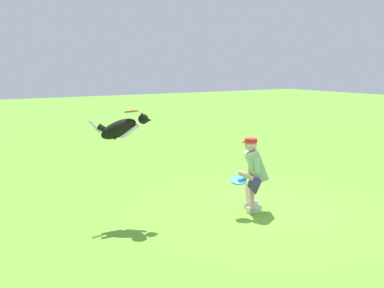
{
  "coord_description": "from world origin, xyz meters",
  "views": [
    {
      "loc": [
        4.72,
        5.19,
        2.51
      ],
      "look_at": [
        1.12,
        -0.69,
        1.23
      ],
      "focal_mm": 38.77,
      "sensor_mm": 36.0,
      "label": 1
    }
  ],
  "objects_px": {
    "frisbee_flying": "(131,112)",
    "frisbee_held": "(239,180)",
    "person": "(254,172)",
    "dog": "(122,128)"
  },
  "relations": [
    {
      "from": "person",
      "to": "frisbee_flying",
      "type": "xyz_separation_m",
      "value": [
        1.96,
        -0.75,
        1.1
      ]
    },
    {
      "from": "frisbee_flying",
      "to": "dog",
      "type": "bearing_deg",
      "value": -41.52
    },
    {
      "from": "frisbee_flying",
      "to": "frisbee_held",
      "type": "xyz_separation_m",
      "value": [
        -1.58,
        0.81,
        -1.19
      ]
    },
    {
      "from": "dog",
      "to": "frisbee_flying",
      "type": "height_order",
      "value": "frisbee_flying"
    },
    {
      "from": "dog",
      "to": "person",
      "type": "bearing_deg",
      "value": 0.44
    },
    {
      "from": "person",
      "to": "frisbee_flying",
      "type": "distance_m",
      "value": 2.37
    },
    {
      "from": "frisbee_flying",
      "to": "frisbee_held",
      "type": "distance_m",
      "value": 2.14
    },
    {
      "from": "dog",
      "to": "frisbee_held",
      "type": "bearing_deg",
      "value": -5.56
    },
    {
      "from": "person",
      "to": "dog",
      "type": "bearing_deg",
      "value": 6.53
    },
    {
      "from": "person",
      "to": "dog",
      "type": "distance_m",
      "value": 2.41
    }
  ]
}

